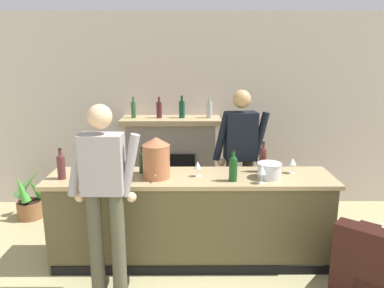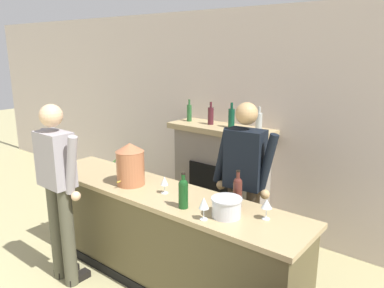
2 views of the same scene
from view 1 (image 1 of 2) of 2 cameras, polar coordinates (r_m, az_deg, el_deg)
wall_back_panel at (r=5.41m, az=-1.27°, el=4.97°), size 12.00×0.07×2.75m
bar_counter at (r=4.06m, az=-0.23°, el=-11.30°), size 2.96×0.65×0.96m
fireplace_stone at (r=5.32m, az=-3.13°, el=-2.91°), size 1.36×0.52×1.64m
potted_plant_corner at (r=5.60m, az=-23.52°, el=-7.91°), size 0.46×0.47×0.67m
person_customer at (r=3.39m, az=-13.20°, el=-7.47°), size 0.66×0.31×1.79m
person_bartender at (r=4.44m, az=7.33°, el=-2.08°), size 0.66×0.34×1.79m
copper_dispenser at (r=3.79m, az=-5.47°, el=-2.05°), size 0.28×0.32×0.42m
ice_bucket_steel at (r=3.88m, az=11.69°, el=-3.97°), size 0.25×0.25×0.16m
wine_bottle_cabernet_heavy at (r=4.05m, az=10.74°, el=-2.17°), size 0.08×0.08×0.33m
wine_bottle_chardonnay_pale at (r=3.98m, az=-7.61°, el=-2.64°), size 0.07×0.07×0.28m
wine_bottle_merlot_tall at (r=3.97m, az=-19.33°, el=-3.07°), size 0.08×0.08×0.32m
wine_bottle_burgundy_dark at (r=3.71m, az=6.29°, el=-3.54°), size 0.08×0.08×0.31m
wine_glass_near_bucket at (r=3.83m, az=0.87°, el=-3.31°), size 0.07×0.07×0.16m
wine_glass_by_dispenser at (r=3.69m, az=10.61°, el=-3.90°), size 0.08×0.08×0.19m
wine_glass_back_row at (r=4.07m, az=15.05°, el=-2.63°), size 0.08×0.08×0.17m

